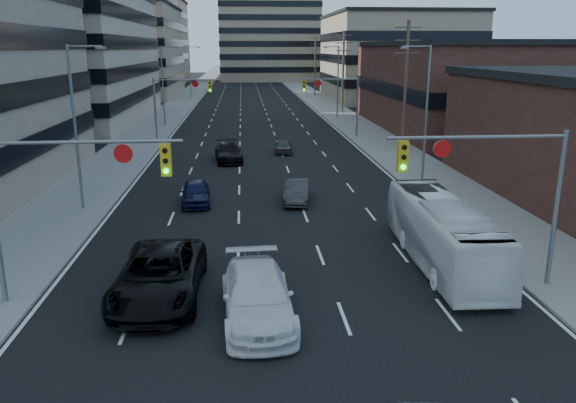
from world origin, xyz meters
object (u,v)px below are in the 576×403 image
(white_van, at_px, (257,296))
(sedan_blue, at_px, (196,193))
(black_pickup, at_px, (159,275))
(transit_bus, at_px, (442,233))

(white_van, relative_size, sedan_blue, 1.41)
(sedan_blue, bearing_deg, black_pickup, -95.36)
(white_van, distance_m, transit_bus, 9.00)
(black_pickup, height_order, white_van, black_pickup)
(black_pickup, xyz_separation_m, white_van, (3.50, -1.89, -0.07))
(transit_bus, bearing_deg, white_van, -149.64)
(sedan_blue, bearing_deg, white_van, -81.69)
(black_pickup, relative_size, transit_bus, 0.65)
(transit_bus, distance_m, sedan_blue, 15.09)
(black_pickup, distance_m, transit_bus, 11.62)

